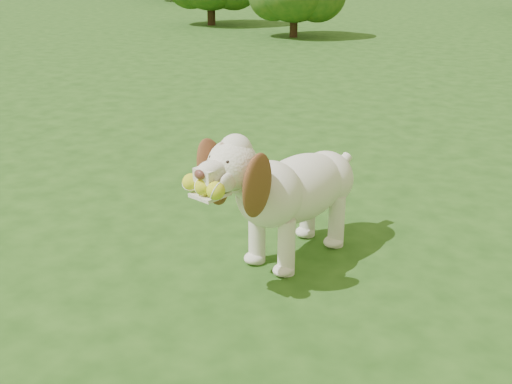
% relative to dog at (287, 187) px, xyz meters
% --- Properties ---
extents(ground, '(80.00, 80.00, 0.00)m').
position_rel_dog_xyz_m(ground, '(0.07, 0.04, -0.43)').
color(ground, '#1E4413').
rests_on(ground, ground).
extents(dog, '(0.63, 1.22, 0.80)m').
position_rel_dog_xyz_m(dog, '(0.00, 0.00, 0.00)').
color(dog, white).
rests_on(dog, ground).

